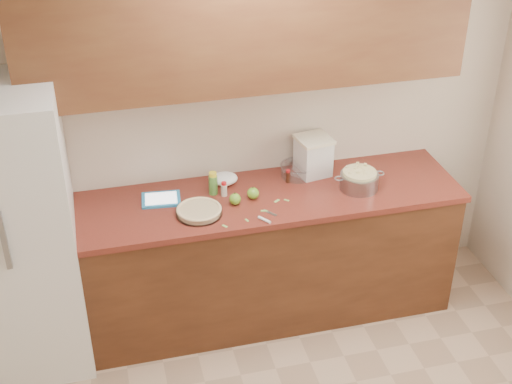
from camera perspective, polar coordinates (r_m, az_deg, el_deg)
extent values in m
plane|color=beige|center=(4.54, -1.21, 5.84)|extent=(3.60, 0.00, 3.60)
cube|color=#5A2F19|center=(4.71, -0.20, -5.33)|extent=(2.60, 0.65, 0.88)
cube|color=maroon|center=(4.45, -0.21, -0.56)|extent=(2.64, 0.68, 0.04)
cube|color=brown|center=(4.14, -0.77, 13.00)|extent=(2.60, 0.34, 0.70)
cube|color=white|center=(4.36, -18.81, -3.19)|extent=(0.70, 0.70, 1.80)
cylinder|color=silver|center=(4.27, -4.57, -1.57)|extent=(0.28, 0.28, 0.04)
cylinder|color=beige|center=(4.27, -4.57, -1.55)|extent=(0.25, 0.25, 0.03)
torus|color=beige|center=(4.26, -4.58, -1.39)|extent=(0.27, 0.27, 0.02)
cylinder|color=gray|center=(4.55, 8.25, 0.87)|extent=(0.24, 0.24, 0.10)
torus|color=gray|center=(4.48, 6.66, 1.08)|extent=(0.06, 0.06, 0.01)
torus|color=gray|center=(4.58, 9.87, 1.49)|extent=(0.06, 0.06, 0.01)
cylinder|color=beige|center=(4.54, 8.26, 1.04)|extent=(0.21, 0.21, 0.11)
cube|color=silver|center=(4.65, 4.60, 2.80)|extent=(0.23, 0.23, 0.24)
cube|color=#F9EEC7|center=(4.59, 4.66, 4.23)|extent=(0.24, 0.24, 0.02)
cube|color=#2887C1|center=(4.44, -7.60, -0.59)|extent=(0.25, 0.20, 0.02)
cube|color=white|center=(4.43, -7.61, -0.50)|extent=(0.21, 0.16, 0.00)
cube|color=gray|center=(4.28, 1.12, -1.67)|extent=(0.07, 0.09, 0.00)
cylinder|color=white|center=(4.20, 0.68, -2.23)|extent=(0.07, 0.08, 0.02)
cylinder|color=#4C8C38|center=(4.45, -3.45, 0.57)|extent=(0.06, 0.06, 0.12)
cylinder|color=yellow|center=(4.41, -3.48, 1.42)|extent=(0.05, 0.05, 0.03)
cylinder|color=beige|center=(4.44, -2.57, 0.16)|extent=(0.04, 0.04, 0.08)
cylinder|color=red|center=(4.41, -2.59, 0.68)|extent=(0.03, 0.03, 0.02)
cylinder|color=black|center=(4.58, 2.58, 1.21)|extent=(0.03, 0.03, 0.07)
cylinder|color=red|center=(4.56, 2.59, 1.69)|extent=(0.03, 0.03, 0.01)
cylinder|color=silver|center=(4.65, 3.33, 1.75)|extent=(0.21, 0.21, 0.08)
torus|color=silver|center=(4.63, 3.34, 2.16)|extent=(0.23, 0.23, 0.01)
ellipsoid|color=white|center=(4.56, -2.58, 1.06)|extent=(0.22, 0.20, 0.07)
sphere|color=#69A528|center=(4.35, -1.68, -0.57)|extent=(0.07, 0.07, 0.07)
cylinder|color=#3F2D19|center=(4.33, -1.69, -0.09)|extent=(0.01, 0.01, 0.01)
sphere|color=#69A528|center=(4.40, -0.24, -0.10)|extent=(0.07, 0.07, 0.07)
cylinder|color=#3F2D19|center=(4.38, -0.24, 0.38)|extent=(0.01, 0.01, 0.01)
cube|color=#8FC55F|center=(4.21, -0.73, -2.27)|extent=(0.02, 0.03, 0.00)
cube|color=#8FC55F|center=(4.40, 1.68, -0.71)|extent=(0.04, 0.04, 0.00)
cube|color=#8FC55F|center=(4.40, 2.46, -0.65)|extent=(0.03, 0.03, 0.00)
cube|color=#8FC55F|center=(4.16, -2.52, -2.74)|extent=(0.03, 0.04, 0.00)
cube|color=#8FC55F|center=(4.30, 0.66, -1.52)|extent=(0.04, 0.03, 0.00)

